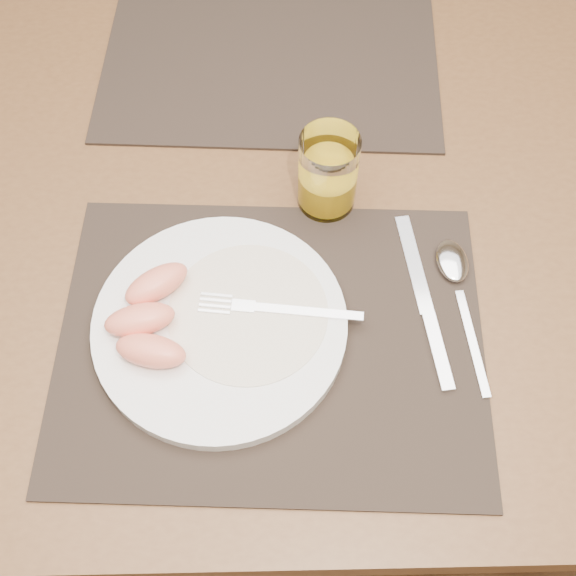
# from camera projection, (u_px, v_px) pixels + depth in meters

# --- Properties ---
(ground) EXTENTS (5.00, 5.00, 0.00)m
(ground) POSITION_uv_depth(u_px,v_px,m) (290.00, 402.00, 1.53)
(ground) COLOR #55361D
(ground) RESTS_ON ground
(table) EXTENTS (1.40, 0.90, 0.75)m
(table) POSITION_uv_depth(u_px,v_px,m) (291.00, 218.00, 0.95)
(table) COLOR brown
(table) RESTS_ON ground
(placemat_near) EXTENTS (0.47, 0.37, 0.00)m
(placemat_near) POSITION_uv_depth(u_px,v_px,m) (271.00, 341.00, 0.77)
(placemat_near) COLOR #2D231C
(placemat_near) RESTS_ON table
(placemat_far) EXTENTS (0.47, 0.38, 0.00)m
(placemat_far) POSITION_uv_depth(u_px,v_px,m) (271.00, 51.00, 0.99)
(placemat_far) COLOR #2D231C
(placemat_far) RESTS_ON table
(plate) EXTENTS (0.27, 0.27, 0.02)m
(plate) POSITION_uv_depth(u_px,v_px,m) (220.00, 325.00, 0.76)
(plate) COLOR white
(plate) RESTS_ON placemat_near
(plate_dressing) EXTENTS (0.17, 0.17, 0.00)m
(plate_dressing) POSITION_uv_depth(u_px,v_px,m) (248.00, 312.00, 0.76)
(plate_dressing) COLOR white
(plate_dressing) RESTS_ON plate
(fork) EXTENTS (0.18, 0.04, 0.00)m
(fork) POSITION_uv_depth(u_px,v_px,m) (266.00, 308.00, 0.76)
(fork) COLOR silver
(fork) RESTS_ON plate
(knife) EXTENTS (0.04, 0.22, 0.01)m
(knife) POSITION_uv_depth(u_px,v_px,m) (427.00, 313.00, 0.78)
(knife) COLOR silver
(knife) RESTS_ON placemat_near
(spoon) EXTENTS (0.04, 0.19, 0.01)m
(spoon) POSITION_uv_depth(u_px,v_px,m) (455.00, 272.00, 0.80)
(spoon) COLOR silver
(spoon) RESTS_ON placemat_near
(juice_glass) EXTENTS (0.07, 0.07, 0.10)m
(juice_glass) POSITION_uv_depth(u_px,v_px,m) (328.00, 175.00, 0.82)
(juice_glass) COLOR white
(juice_glass) RESTS_ON placemat_near
(grapefruit_wedges) EXTENTS (0.09, 0.14, 0.03)m
(grapefruit_wedges) POSITION_uv_depth(u_px,v_px,m) (149.00, 317.00, 0.74)
(grapefruit_wedges) COLOR #F98765
(grapefruit_wedges) RESTS_ON plate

